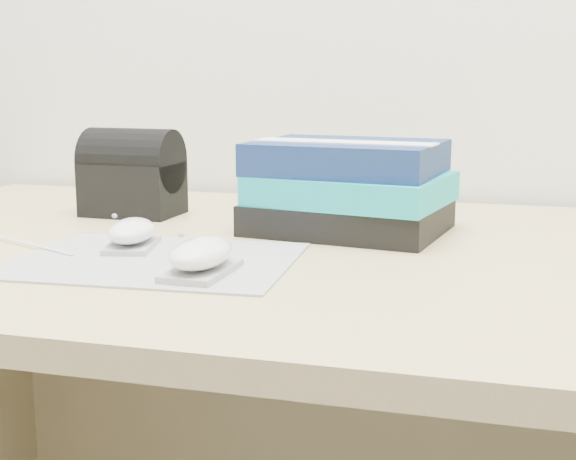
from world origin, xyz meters
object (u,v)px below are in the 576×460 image
(book_stack, at_px, (349,187))
(mouse_front, at_px, (201,256))
(desk, at_px, (396,413))
(mouse_rear, at_px, (132,233))
(pouch, at_px, (132,173))

(book_stack, bearing_deg, mouse_front, -109.36)
(desk, relative_size, mouse_rear, 14.95)
(book_stack, bearing_deg, desk, -30.46)
(book_stack, distance_m, pouch, 0.34)
(mouse_front, xyz_separation_m, pouch, (-0.24, 0.33, 0.04))
(mouse_rear, bearing_deg, mouse_front, -37.38)
(mouse_rear, xyz_separation_m, book_stack, (0.23, 0.19, 0.04))
(mouse_rear, height_order, pouch, pouch)
(desk, xyz_separation_m, mouse_front, (-0.18, -0.24, 0.26))
(mouse_front, bearing_deg, desk, 53.44)
(desk, distance_m, pouch, 0.52)
(desk, xyz_separation_m, book_stack, (-0.08, 0.05, 0.29))
(mouse_rear, bearing_deg, desk, 24.57)
(mouse_front, relative_size, book_stack, 0.38)
(desk, height_order, pouch, pouch)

